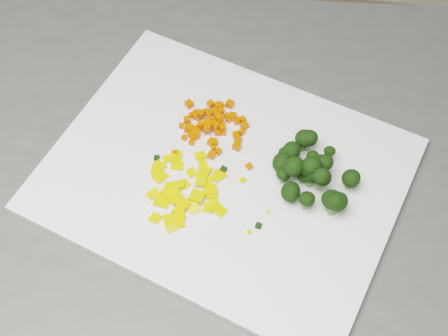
# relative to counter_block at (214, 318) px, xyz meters

# --- Properties ---
(counter_block) EXTENTS (1.10, 0.81, 0.90)m
(counter_block) POSITION_rel_counter_block_xyz_m (0.00, 0.00, 0.00)
(counter_block) COLOR #4E4E4C
(counter_block) RESTS_ON ground
(cutting_board) EXTENTS (0.52, 0.46, 0.01)m
(cutting_board) POSITION_rel_counter_block_xyz_m (0.01, 0.04, 0.46)
(cutting_board) COLOR white
(cutting_board) RESTS_ON counter_block
(carrot_pile) EXTENTS (0.10, 0.10, 0.03)m
(carrot_pile) POSITION_rel_counter_block_xyz_m (-0.01, 0.10, 0.48)
(carrot_pile) COLOR #D24402
(carrot_pile) RESTS_ON cutting_board
(pepper_pile) EXTENTS (0.11, 0.11, 0.02)m
(pepper_pile) POSITION_rel_counter_block_xyz_m (-0.03, 0.00, 0.47)
(pepper_pile) COLOR yellow
(pepper_pile) RESTS_ON cutting_board
(broccoli_pile) EXTENTS (0.12, 0.12, 0.05)m
(broccoli_pile) POSITION_rel_counter_block_xyz_m (0.12, 0.04, 0.49)
(broccoli_pile) COLOR black
(broccoli_pile) RESTS_ON cutting_board
(carrot_cube_0) EXTENTS (0.01, 0.01, 0.01)m
(carrot_cube_0) POSITION_rel_counter_block_xyz_m (-0.04, 0.09, 0.47)
(carrot_cube_0) COLOR #D24402
(carrot_cube_0) RESTS_ON carrot_pile
(carrot_cube_1) EXTENTS (0.01, 0.01, 0.01)m
(carrot_cube_1) POSITION_rel_counter_block_xyz_m (-0.02, 0.12, 0.47)
(carrot_cube_1) COLOR #D24402
(carrot_cube_1) RESTS_ON carrot_pile
(carrot_cube_2) EXTENTS (0.01, 0.01, 0.01)m
(carrot_cube_2) POSITION_rel_counter_block_xyz_m (-0.05, 0.08, 0.46)
(carrot_cube_2) COLOR #D24402
(carrot_cube_2) RESTS_ON carrot_pile
(carrot_cube_3) EXTENTS (0.01, 0.01, 0.01)m
(carrot_cube_3) POSITION_rel_counter_block_xyz_m (-0.03, 0.09, 0.47)
(carrot_cube_3) COLOR #D24402
(carrot_cube_3) RESTS_ON carrot_pile
(carrot_cube_4) EXTENTS (0.01, 0.01, 0.01)m
(carrot_cube_4) POSITION_rel_counter_block_xyz_m (-0.01, 0.13, 0.47)
(carrot_cube_4) COLOR #D24402
(carrot_cube_4) RESTS_ON carrot_pile
(carrot_cube_5) EXTENTS (0.01, 0.01, 0.01)m
(carrot_cube_5) POSITION_rel_counter_block_xyz_m (-0.01, 0.08, 0.47)
(carrot_cube_5) COLOR #D24402
(carrot_cube_5) RESTS_ON carrot_pile
(carrot_cube_6) EXTENTS (0.01, 0.01, 0.01)m
(carrot_cube_6) POSITION_rel_counter_block_xyz_m (0.00, 0.10, 0.46)
(carrot_cube_6) COLOR #D24402
(carrot_cube_6) RESTS_ON carrot_pile
(carrot_cube_7) EXTENTS (0.01, 0.01, 0.01)m
(carrot_cube_7) POSITION_rel_counter_block_xyz_m (-0.01, 0.12, 0.47)
(carrot_cube_7) COLOR #D24402
(carrot_cube_7) RESTS_ON carrot_pile
(carrot_cube_8) EXTENTS (0.01, 0.01, 0.01)m
(carrot_cube_8) POSITION_rel_counter_block_xyz_m (-0.02, 0.10, 0.47)
(carrot_cube_8) COLOR #D24402
(carrot_cube_8) RESTS_ON carrot_pile
(carrot_cube_9) EXTENTS (0.01, 0.01, 0.01)m
(carrot_cube_9) POSITION_rel_counter_block_xyz_m (-0.02, 0.09, 0.47)
(carrot_cube_9) COLOR #D24402
(carrot_cube_9) RESTS_ON carrot_pile
(carrot_cube_10) EXTENTS (0.01, 0.01, 0.01)m
(carrot_cube_10) POSITION_rel_counter_block_xyz_m (0.03, 0.11, 0.47)
(carrot_cube_10) COLOR #D24402
(carrot_cube_10) RESTS_ON carrot_pile
(carrot_cube_11) EXTENTS (0.01, 0.01, 0.01)m
(carrot_cube_11) POSITION_rel_counter_block_xyz_m (-0.00, 0.11, 0.47)
(carrot_cube_11) COLOR #D24402
(carrot_cube_11) RESTS_ON carrot_pile
(carrot_cube_12) EXTENTS (0.01, 0.01, 0.01)m
(carrot_cube_12) POSITION_rel_counter_block_xyz_m (0.01, 0.12, 0.47)
(carrot_cube_12) COLOR #D24402
(carrot_cube_12) RESTS_ON carrot_pile
(carrot_cube_13) EXTENTS (0.01, 0.01, 0.01)m
(carrot_cube_13) POSITION_rel_counter_block_xyz_m (-0.01, 0.10, 0.47)
(carrot_cube_13) COLOR #D24402
(carrot_cube_13) RESTS_ON carrot_pile
(carrot_cube_14) EXTENTS (0.01, 0.01, 0.01)m
(carrot_cube_14) POSITION_rel_counter_block_xyz_m (-0.02, 0.10, 0.47)
(carrot_cube_14) COLOR #D24402
(carrot_cube_14) RESTS_ON carrot_pile
(carrot_cube_15) EXTENTS (0.01, 0.01, 0.01)m
(carrot_cube_15) POSITION_rel_counter_block_xyz_m (0.01, 0.12, 0.46)
(carrot_cube_15) COLOR #D24402
(carrot_cube_15) RESTS_ON carrot_pile
(carrot_cube_16) EXTENTS (0.01, 0.01, 0.01)m
(carrot_cube_16) POSITION_rel_counter_block_xyz_m (-0.00, 0.11, 0.47)
(carrot_cube_16) COLOR #D24402
(carrot_cube_16) RESTS_ON carrot_pile
(carrot_cube_17) EXTENTS (0.01, 0.01, 0.01)m
(carrot_cube_17) POSITION_rel_counter_block_xyz_m (-0.04, 0.09, 0.47)
(carrot_cube_17) COLOR #D24402
(carrot_cube_17) RESTS_ON carrot_pile
(carrot_cube_18) EXTENTS (0.01, 0.01, 0.01)m
(carrot_cube_18) POSITION_rel_counter_block_xyz_m (-0.03, 0.10, 0.47)
(carrot_cube_18) COLOR #D24402
(carrot_cube_18) RESTS_ON carrot_pile
(carrot_cube_19) EXTENTS (0.01, 0.01, 0.01)m
(carrot_cube_19) POSITION_rel_counter_block_xyz_m (-0.05, 0.11, 0.47)
(carrot_cube_19) COLOR #D24402
(carrot_cube_19) RESTS_ON carrot_pile
(carrot_cube_20) EXTENTS (0.01, 0.01, 0.01)m
(carrot_cube_20) POSITION_rel_counter_block_xyz_m (-0.00, 0.09, 0.47)
(carrot_cube_20) COLOR #D24402
(carrot_cube_20) RESTS_ON carrot_pile
(carrot_cube_21) EXTENTS (0.01, 0.01, 0.01)m
(carrot_cube_21) POSITION_rel_counter_block_xyz_m (0.02, 0.08, 0.47)
(carrot_cube_21) COLOR #D24402
(carrot_cube_21) RESTS_ON carrot_pile
(carrot_cube_22) EXTENTS (0.01, 0.01, 0.01)m
(carrot_cube_22) POSITION_rel_counter_block_xyz_m (-0.04, 0.12, 0.46)
(carrot_cube_22) COLOR #D24402
(carrot_cube_22) RESTS_ON carrot_pile
(carrot_cube_23) EXTENTS (0.01, 0.01, 0.01)m
(carrot_cube_23) POSITION_rel_counter_block_xyz_m (-0.01, 0.06, 0.47)
(carrot_cube_23) COLOR #D24402
(carrot_cube_23) RESTS_ON carrot_pile
(carrot_cube_24) EXTENTS (0.01, 0.01, 0.01)m
(carrot_cube_24) POSITION_rel_counter_block_xyz_m (0.00, 0.06, 0.47)
(carrot_cube_24) COLOR #D24402
(carrot_cube_24) RESTS_ON carrot_pile
(carrot_cube_25) EXTENTS (0.01, 0.01, 0.01)m
(carrot_cube_25) POSITION_rel_counter_block_xyz_m (-0.01, 0.13, 0.47)
(carrot_cube_25) COLOR #D24402
(carrot_cube_25) RESTS_ON carrot_pile
(carrot_cube_26) EXTENTS (0.01, 0.01, 0.01)m
(carrot_cube_26) POSITION_rel_counter_block_xyz_m (0.02, 0.12, 0.47)
(carrot_cube_26) COLOR #D24402
(carrot_cube_26) RESTS_ON carrot_pile
(carrot_cube_27) EXTENTS (0.01, 0.01, 0.01)m
(carrot_cube_27) POSITION_rel_counter_block_xyz_m (-0.03, 0.12, 0.47)
(carrot_cube_27) COLOR #D24402
(carrot_cube_27) RESTS_ON carrot_pile
(carrot_cube_28) EXTENTS (0.01, 0.01, 0.01)m
(carrot_cube_28) POSITION_rel_counter_block_xyz_m (-0.04, 0.09, 0.47)
(carrot_cube_28) COLOR #D24402
(carrot_cube_28) RESTS_ON carrot_pile
(carrot_cube_29) EXTENTS (0.01, 0.01, 0.01)m
(carrot_cube_29) POSITION_rel_counter_block_xyz_m (-0.04, 0.12, 0.47)
(carrot_cube_29) COLOR #D24402
(carrot_cube_29) RESTS_ON carrot_pile
(carrot_cube_30) EXTENTS (0.01, 0.01, 0.01)m
(carrot_cube_30) POSITION_rel_counter_block_xyz_m (-0.01, 0.08, 0.47)
(carrot_cube_30) COLOR #D24402
(carrot_cube_30) RESTS_ON carrot_pile
(carrot_cube_31) EXTENTS (0.01, 0.01, 0.01)m
(carrot_cube_31) POSITION_rel_counter_block_xyz_m (0.00, 0.10, 0.47)
(carrot_cube_31) COLOR #D24402
(carrot_cube_31) RESTS_ON carrot_pile
(carrot_cube_32) EXTENTS (0.01, 0.01, 0.01)m
(carrot_cube_32) POSITION_rel_counter_block_xyz_m (-0.00, 0.13, 0.47)
(carrot_cube_32) COLOR #D24402
(carrot_cube_32) RESTS_ON carrot_pile
(carrot_cube_33) EXTENTS (0.01, 0.01, 0.01)m
(carrot_cube_33) POSITION_rel_counter_block_xyz_m (-0.02, 0.11, 0.47)
(carrot_cube_33) COLOR #D24402
(carrot_cube_33) RESTS_ON carrot_pile
(carrot_cube_34) EXTENTS (0.01, 0.01, 0.01)m
(carrot_cube_34) POSITION_rel_counter_block_xyz_m (0.02, 0.09, 0.47)
(carrot_cube_34) COLOR #D24402
(carrot_cube_34) RESTS_ON carrot_pile
(carrot_cube_35) EXTENTS (0.01, 0.01, 0.01)m
(carrot_cube_35) POSITION_rel_counter_block_xyz_m (-0.01, 0.12, 0.47)
(carrot_cube_35) COLOR #D24402
(carrot_cube_35) RESTS_ON carrot_pile
(carrot_cube_36) EXTENTS (0.01, 0.01, 0.01)m
(carrot_cube_36) POSITION_rel_counter_block_xyz_m (-0.00, 0.11, 0.47)
(carrot_cube_36) COLOR #D24402
(carrot_cube_36) RESTS_ON carrot_pile
(carrot_cube_37) EXTENTS (0.01, 0.01, 0.01)m
(carrot_cube_37) POSITION_rel_counter_block_xyz_m (-0.02, 0.10, 0.47)
(carrot_cube_37) COLOR #D24402
(carrot_cube_37) RESTS_ON carrot_pile
(carrot_cube_38) EXTENTS (0.01, 0.01, 0.01)m
(carrot_cube_38) POSITION_rel_counter_block_xyz_m (-0.02, 0.14, 0.47)
(carrot_cube_38) COLOR #D24402
(carrot_cube_38) RESTS_ON carrot_pile
(carrot_cube_39) EXTENTS (0.01, 0.01, 0.01)m
(carrot_cube_39) POSITION_rel_counter_block_xyz_m (-0.05, 0.13, 0.47)
(carrot_cube_39) COLOR #D24402
(carrot_cube_39) RESTS_ON carrot_pile
(carrot_cube_40) EXTENTS (0.01, 0.01, 0.01)m
(carrot_cube_40) POSITION_rel_counter_block_xyz_m (-0.01, 0.11, 0.47)
(carrot_cube_40) COLOR #D24402
(carrot_cube_40) RESTS_ON carrot_pile
(carrot_cube_41) EXTENTS (0.01, 0.01, 0.01)m
(carrot_cube_41) POSITION_rel_counter_block_xyz_m (0.02, 0.12, 0.47)
(carrot_cube_41) COLOR #D24402
(carrot_cube_41) RESTS_ON carrot_pile
(carrot_cube_42) EXTENTS (0.01, 0.01, 0.01)m
(carrot_cube_42) POSITION_rel_counter_block_xyz_m (-0.01, 0.08, 0.47)
(carrot_cube_42) COLOR #D24402
(carrot_cube_42) RESTS_ON carrot_pile
(carrot_cube_43) EXTENTS (0.01, 0.01, 0.01)m
(carrot_cube_43) POSITION_rel_counter_block_xyz_m (-0.02, 0.10, 0.47)
(carrot_cube_43) COLOR #D24402
(carrot_cube_43) RESTS_ON carrot_pile
(carrot_cube_44) EXTENTS (0.01, 0.01, 0.01)m
(carrot_cube_44) POSITION_rel_counter_block_xyz_m (-0.01, 0.14, 0.47)
(carrot_cube_44) COLOR #D24402
(carrot_cube_44) RESTS_ON carrot_pile
(carrot_cube_45) EXTENTS (0.01, 0.01, 0.01)m
(carrot_cube_45) POSITION_rel_counter_block_xyz_m (0.02, 0.09, 0.47)
(carrot_cube_45) COLOR #D24402
(carrot_cube_45) RESTS_ON carrot_pile
(carrot_cube_46) EXTENTS (0.01, 0.01, 0.01)m
(carrot_cube_46) POSITION_rel_counter_block_xyz_m (-0.03, 0.09, 0.47)
(carrot_cube_46) COLOR #D24402
(carrot_cube_46) RESTS_ON carrot_pile
(carrot_cube_47) EXTENTS (0.01, 0.01, 0.01)m
(carrot_cube_47) POSITION_rel_counter_block_xyz_m (-0.03, 0.08, 0.47)
(carrot_cube_47) COLOR #D24402
(carrot_cube_47) RESTS_ON carrot_pile
(carrot_cube_48) EXTENTS (0.01, 0.01, 0.01)m
(carrot_cube_48) POSITION_rel_counter_block_xyz_m (0.03, 0.10, 0.47)
(carrot_cube_48) COLOR #D24402
(carrot_cube_48) RESTS_ON carrot_pile
(carrot_cube_49) EXTENTS (0.01, 0.01, 0.01)m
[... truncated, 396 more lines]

